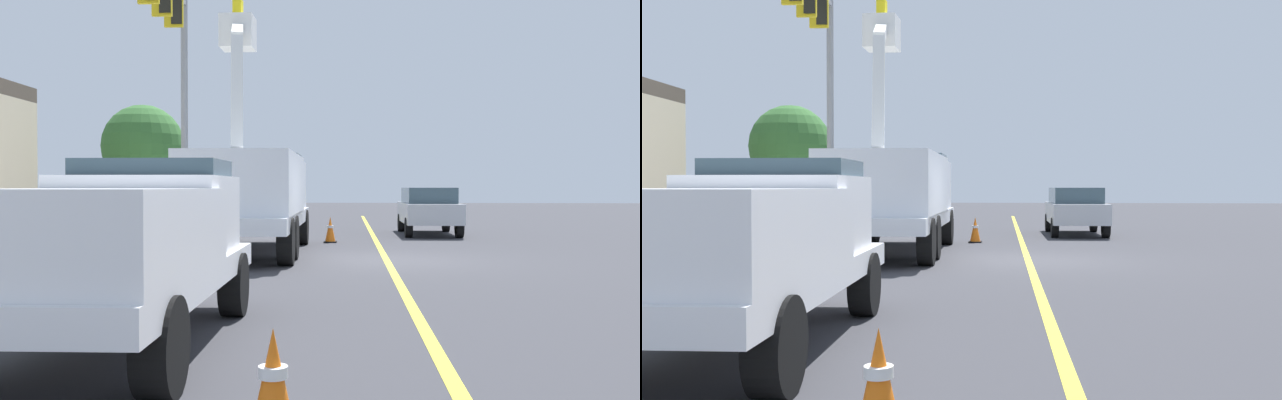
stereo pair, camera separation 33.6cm
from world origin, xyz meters
TOP-DOWN VIEW (x-y plane):
  - ground at (0.00, 0.00)m, footprint 120.00×120.00m
  - sidewalk_far_side at (-0.22, 7.08)m, footprint 60.08×5.45m
  - lane_centre_stripe at (0.00, 0.00)m, footprint 49.98×1.70m
  - utility_bucket_truck at (1.64, 3.44)m, footprint 8.27×2.80m
  - service_pickup_truck at (-9.25, 3.10)m, footprint 5.66×2.33m
  - passing_minivan at (9.20, -1.74)m, footprint 4.86×2.07m
  - traffic_cone_leading at (-11.97, 1.06)m, footprint 0.40×0.40m
  - traffic_cone_mid_front at (5.15, 1.60)m, footprint 0.40×0.40m
  - traffic_signal_mast at (3.51, 6.17)m, footprint 6.17×0.69m
  - street_tree_right at (8.43, 8.55)m, footprint 2.96×2.96m

SIDE VIEW (x-z plane):
  - ground at x=0.00m, z-range 0.00..0.00m
  - lane_centre_stripe at x=0.00m, z-range 0.00..0.01m
  - sidewalk_far_side at x=-0.22m, z-range 0.00..0.12m
  - traffic_cone_leading at x=-11.97m, z-range -0.01..0.77m
  - traffic_cone_mid_front at x=5.15m, z-range -0.01..0.78m
  - passing_minivan at x=9.20m, z-range 0.13..1.82m
  - service_pickup_truck at x=-9.25m, z-range 0.09..2.15m
  - utility_bucket_truck at x=1.64m, z-range -1.82..5.03m
  - street_tree_right at x=8.43m, z-range 0.84..5.52m
  - traffic_signal_mast at x=3.51m, z-range 1.82..10.12m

